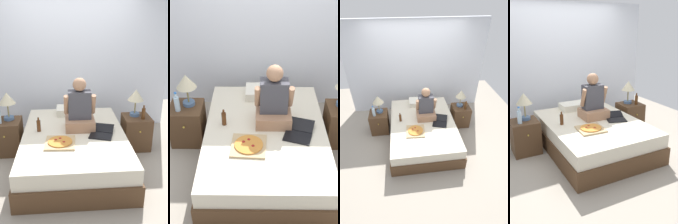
# 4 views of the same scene
# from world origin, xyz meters

# --- Properties ---
(ground_plane) EXTENTS (5.76, 5.76, 0.00)m
(ground_plane) POSITION_xyz_m (0.00, 0.00, 0.00)
(ground_plane) COLOR #9E9384
(wall_back) EXTENTS (3.76, 0.12, 2.50)m
(wall_back) POSITION_xyz_m (0.00, 1.42, 1.25)
(wall_back) COLOR silver
(wall_back) RESTS_ON ground
(bed) EXTENTS (1.53, 2.11, 0.50)m
(bed) POSITION_xyz_m (0.00, 0.00, 0.25)
(bed) COLOR #4C331E
(bed) RESTS_ON ground
(nightstand_left) EXTENTS (0.44, 0.47, 0.56)m
(nightstand_left) POSITION_xyz_m (-1.06, 0.40, 0.28)
(nightstand_left) COLOR #4C331E
(nightstand_left) RESTS_ON ground
(lamp_on_left_nightstand) EXTENTS (0.26, 0.26, 0.45)m
(lamp_on_left_nightstand) POSITION_xyz_m (-1.02, 0.45, 0.88)
(lamp_on_left_nightstand) COLOR #4C6B93
(lamp_on_left_nightstand) RESTS_ON nightstand_left
(water_bottle) EXTENTS (0.07, 0.07, 0.28)m
(water_bottle) POSITION_xyz_m (-1.14, 0.31, 0.67)
(water_bottle) COLOR silver
(water_bottle) RESTS_ON nightstand_left
(nightstand_right) EXTENTS (0.44, 0.47, 0.56)m
(nightstand_right) POSITION_xyz_m (1.06, 0.40, 0.28)
(nightstand_right) COLOR #4C331E
(nightstand_right) RESTS_ON ground
(lamp_on_right_nightstand) EXTENTS (0.26, 0.26, 0.45)m
(lamp_on_right_nightstand) POSITION_xyz_m (1.03, 0.45, 0.88)
(lamp_on_right_nightstand) COLOR #4C6B93
(lamp_on_right_nightstand) RESTS_ON nightstand_right
(beer_bottle) EXTENTS (0.06, 0.06, 0.23)m
(beer_bottle) POSITION_xyz_m (1.13, 0.30, 0.65)
(beer_bottle) COLOR #512D14
(beer_bottle) RESTS_ON nightstand_right
(pillow) EXTENTS (0.52, 0.34, 0.12)m
(pillow) POSITION_xyz_m (-0.01, 0.78, 0.56)
(pillow) COLOR silver
(pillow) RESTS_ON bed
(person_seated) EXTENTS (0.47, 0.40, 0.78)m
(person_seated) POSITION_xyz_m (0.10, 0.17, 0.79)
(person_seated) COLOR #A37556
(person_seated) RESTS_ON bed
(laptop) EXTENTS (0.43, 0.49, 0.07)m
(laptop) POSITION_xyz_m (0.40, -0.09, 0.52)
(laptop) COLOR black
(laptop) RESTS_ON bed
(pizza_box) EXTENTS (0.42, 0.42, 0.04)m
(pizza_box) POSITION_xyz_m (-0.20, -0.32, 0.52)
(pizza_box) COLOR tan
(pizza_box) RESTS_ON bed
(beer_bottle_on_bed) EXTENTS (0.06, 0.06, 0.22)m
(beer_bottle_on_bed) POSITION_xyz_m (-0.52, 0.10, 0.59)
(beer_bottle_on_bed) COLOR #4C2811
(beer_bottle_on_bed) RESTS_ON bed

